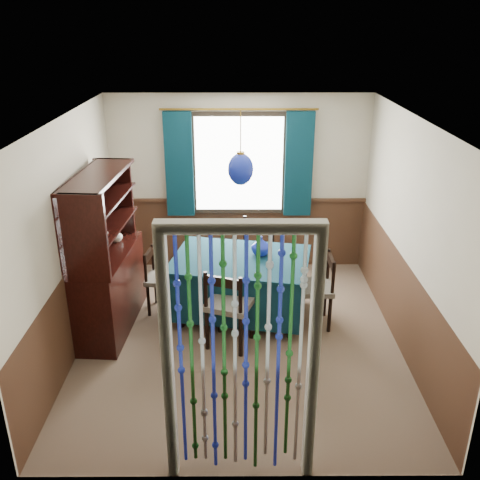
{
  "coord_description": "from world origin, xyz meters",
  "views": [
    {
      "loc": [
        -0.02,
        -5.24,
        3.42
      ],
      "look_at": [
        0.01,
        0.42,
        1.06
      ],
      "focal_mm": 40.0,
      "sensor_mm": 36.0,
      "label": 1
    }
  ],
  "objects_px": {
    "chair_right": "(316,288)",
    "chair_left": "(161,278)",
    "vase_table": "(261,246)",
    "bowl_shelf": "(99,236)",
    "chair_far": "(254,254)",
    "sideboard": "(107,277)",
    "pendant_lamp": "(241,169)",
    "vase_sideboard": "(116,235)",
    "chair_near": "(229,305)",
    "dining_table": "(241,283)"
  },
  "relations": [
    {
      "from": "vase_table",
      "to": "vase_sideboard",
      "type": "relative_size",
      "value": 1.3
    },
    {
      "from": "pendant_lamp",
      "to": "chair_far",
      "type": "bearing_deg",
      "value": 74.97
    },
    {
      "from": "chair_near",
      "to": "chair_left",
      "type": "bearing_deg",
      "value": 156.92
    },
    {
      "from": "chair_right",
      "to": "vase_sideboard",
      "type": "relative_size",
      "value": 5.34
    },
    {
      "from": "chair_left",
      "to": "vase_table",
      "type": "height_order",
      "value": "vase_table"
    },
    {
      "from": "bowl_shelf",
      "to": "chair_near",
      "type": "bearing_deg",
      "value": -3.37
    },
    {
      "from": "dining_table",
      "to": "chair_far",
      "type": "height_order",
      "value": "chair_far"
    },
    {
      "from": "sideboard",
      "to": "bowl_shelf",
      "type": "distance_m",
      "value": 0.75
    },
    {
      "from": "chair_far",
      "to": "chair_left",
      "type": "bearing_deg",
      "value": 47.16
    },
    {
      "from": "vase_table",
      "to": "bowl_shelf",
      "type": "bearing_deg",
      "value": -158.52
    },
    {
      "from": "bowl_shelf",
      "to": "vase_sideboard",
      "type": "relative_size",
      "value": 1.17
    },
    {
      "from": "chair_far",
      "to": "bowl_shelf",
      "type": "xyz_separation_m",
      "value": [
        -1.67,
        -1.28,
        0.79
      ]
    },
    {
      "from": "chair_far",
      "to": "vase_table",
      "type": "distance_m",
      "value": 0.71
    },
    {
      "from": "chair_right",
      "to": "vase_table",
      "type": "relative_size",
      "value": 4.12
    },
    {
      "from": "dining_table",
      "to": "sideboard",
      "type": "height_order",
      "value": "sideboard"
    },
    {
      "from": "pendant_lamp",
      "to": "chair_near",
      "type": "bearing_deg",
      "value": -101.58
    },
    {
      "from": "bowl_shelf",
      "to": "pendant_lamp",
      "type": "bearing_deg",
      "value": 21.34
    },
    {
      "from": "sideboard",
      "to": "vase_table",
      "type": "height_order",
      "value": "sideboard"
    },
    {
      "from": "chair_near",
      "to": "chair_right",
      "type": "height_order",
      "value": "chair_near"
    },
    {
      "from": "chair_left",
      "to": "vase_sideboard",
      "type": "xyz_separation_m",
      "value": [
        -0.5,
        0.01,
        0.58
      ]
    },
    {
      "from": "dining_table",
      "to": "vase_sideboard",
      "type": "bearing_deg",
      "value": -174.85
    },
    {
      "from": "sideboard",
      "to": "pendant_lamp",
      "type": "bearing_deg",
      "value": 12.27
    },
    {
      "from": "dining_table",
      "to": "chair_far",
      "type": "relative_size",
      "value": 1.84
    },
    {
      "from": "chair_right",
      "to": "sideboard",
      "type": "bearing_deg",
      "value": 90.48
    },
    {
      "from": "vase_table",
      "to": "dining_table",
      "type": "bearing_deg",
      "value": -157.68
    },
    {
      "from": "bowl_shelf",
      "to": "dining_table",
      "type": "bearing_deg",
      "value": 21.34
    },
    {
      "from": "dining_table",
      "to": "vase_sideboard",
      "type": "xyz_separation_m",
      "value": [
        -1.49,
        0.14,
        0.57
      ]
    },
    {
      "from": "chair_far",
      "to": "dining_table",
      "type": "bearing_deg",
      "value": 96.23
    },
    {
      "from": "chair_far",
      "to": "vase_table",
      "type": "bearing_deg",
      "value": 116.51
    },
    {
      "from": "bowl_shelf",
      "to": "vase_sideboard",
      "type": "xyz_separation_m",
      "value": [
        0.0,
        0.72,
        -0.28
      ]
    },
    {
      "from": "chair_left",
      "to": "bowl_shelf",
      "type": "bearing_deg",
      "value": -27.71
    },
    {
      "from": "vase_table",
      "to": "vase_sideboard",
      "type": "bearing_deg",
      "value": 178.65
    },
    {
      "from": "chair_near",
      "to": "vase_sideboard",
      "type": "relative_size",
      "value": 5.69
    },
    {
      "from": "chair_right",
      "to": "chair_left",
      "type": "bearing_deg",
      "value": 79.86
    },
    {
      "from": "dining_table",
      "to": "bowl_shelf",
      "type": "relative_size",
      "value": 9.03
    },
    {
      "from": "sideboard",
      "to": "bowl_shelf",
      "type": "bearing_deg",
      "value": -76.41
    },
    {
      "from": "vase_table",
      "to": "bowl_shelf",
      "type": "xyz_separation_m",
      "value": [
        -1.73,
        -0.68,
        0.42
      ]
    },
    {
      "from": "chair_near",
      "to": "chair_left",
      "type": "height_order",
      "value": "chair_near"
    },
    {
      "from": "chair_left",
      "to": "vase_table",
      "type": "xyz_separation_m",
      "value": [
        1.23,
        -0.03,
        0.44
      ]
    },
    {
      "from": "chair_far",
      "to": "pendant_lamp",
      "type": "xyz_separation_m",
      "value": [
        -0.19,
        -0.7,
        1.35
      ]
    },
    {
      "from": "pendant_lamp",
      "to": "vase_sideboard",
      "type": "bearing_deg",
      "value": 174.61
    },
    {
      "from": "chair_far",
      "to": "vase_table",
      "type": "relative_size",
      "value": 4.42
    },
    {
      "from": "sideboard",
      "to": "chair_far",
      "type": "bearing_deg",
      "value": 31.99
    },
    {
      "from": "chair_far",
      "to": "vase_table",
      "type": "xyz_separation_m",
      "value": [
        0.06,
        -0.6,
        0.37
      ]
    },
    {
      "from": "pendant_lamp",
      "to": "vase_table",
      "type": "bearing_deg",
      "value": 22.32
    },
    {
      "from": "vase_table",
      "to": "bowl_shelf",
      "type": "distance_m",
      "value": 1.91
    },
    {
      "from": "chair_far",
      "to": "sideboard",
      "type": "distance_m",
      "value": 1.97
    },
    {
      "from": "chair_near",
      "to": "bowl_shelf",
      "type": "height_order",
      "value": "bowl_shelf"
    },
    {
      "from": "vase_table",
      "to": "vase_sideboard",
      "type": "xyz_separation_m",
      "value": [
        -1.73,
        0.04,
        0.14
      ]
    },
    {
      "from": "chair_far",
      "to": "chair_near",
      "type": "bearing_deg",
      "value": 97.89
    }
  ]
}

